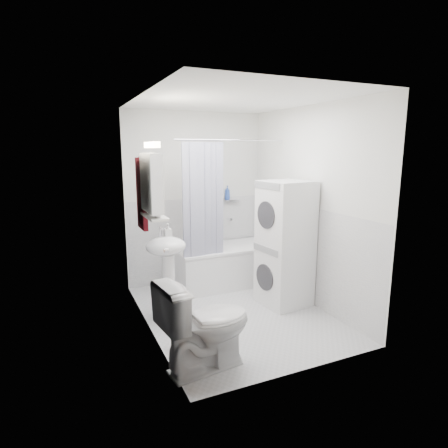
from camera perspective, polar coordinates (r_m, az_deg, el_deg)
name	(u,v)px	position (r m, az deg, el deg)	size (l,w,h in m)	color
floor	(235,313)	(4.52, 1.65, -13.34)	(2.60, 2.60, 0.00)	#B4B4B8
room_walls	(235,186)	(4.13, 1.76, 5.76)	(2.60, 2.60, 2.60)	silver
wainscot	(225,257)	(4.56, 0.08, -5.07)	(1.98, 2.58, 2.58)	white
door	(166,251)	(3.38, -8.79, -4.02)	(0.05, 2.00, 2.00)	brown
bathtub	(226,263)	(5.32, 0.37, -6.00)	(1.45, 0.69, 0.55)	white
tub_spout	(230,219)	(5.55, 0.85, 0.79)	(0.04, 0.04, 0.12)	silver
curtain_rod	(236,140)	(4.82, 1.83, 12.65)	(0.02, 0.02, 1.63)	silver
shower_curtain	(204,201)	(4.69, -3.05, 3.49)	(0.55, 0.02, 1.45)	#131644
sink	(167,259)	(4.17, -8.70, -5.29)	(0.44, 0.37, 1.04)	white
medicine_cabinet	(152,181)	(3.92, -10.96, 6.41)	(0.13, 0.50, 0.71)	white
shelf	(154,216)	(3.97, -10.56, 1.15)	(0.18, 0.54, 0.03)	silver
shower_caddy	(233,200)	(5.52, 1.37, 3.64)	(0.22, 0.06, 0.02)	silver
towel	(142,192)	(4.27, -12.45, 4.78)	(0.07, 0.34, 0.81)	#540F1B
washer_dryer	(285,244)	(4.60, 9.25, -2.98)	(0.60, 0.59, 1.52)	white
toilet	(206,325)	(3.34, -2.83, -15.06)	(0.46, 0.82, 0.81)	white
soap_pump	(168,235)	(4.20, -8.54, -1.70)	(0.08, 0.17, 0.08)	gray
shelf_bottle	(158,214)	(3.81, -10.05, 1.50)	(0.07, 0.18, 0.07)	gray
shelf_cup	(151,209)	(4.07, -10.99, 2.30)	(0.10, 0.09, 0.10)	gray
shampoo_a	(220,196)	(5.43, -0.65, 4.31)	(0.13, 0.17, 0.13)	gray
shampoo_b	(227,197)	(5.48, 0.51, 4.11)	(0.08, 0.21, 0.08)	#2B4DAD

